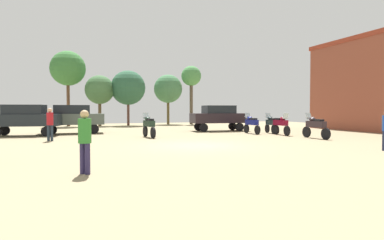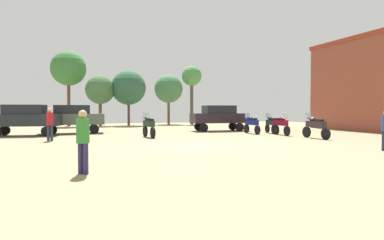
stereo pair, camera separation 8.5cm
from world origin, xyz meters
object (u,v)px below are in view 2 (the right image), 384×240
motorcycle_3 (281,124)px  car_2 (72,117)px  person_1 (83,137)px  tree_4 (100,90)px  tree_2 (68,69)px  person_3 (50,122)px  motorcycle_7 (316,126)px  tree_5 (192,77)px  tree_6 (129,88)px  motorcycle_6 (149,125)px  motorcycle_5 (272,123)px  car_3 (219,116)px  motorcycle_4 (252,123)px  car_1 (25,118)px  tree_1 (169,89)px

motorcycle_3 → car_2: bearing=-21.6°
motorcycle_3 → person_1: (-12.61, -9.90, 0.26)m
car_2 → tree_4: bearing=-12.1°
person_1 → tree_2: bearing=-44.7°
car_2 → person_3: bearing=170.9°
motorcycle_7 → tree_4: (-11.05, 19.28, 2.94)m
tree_5 → tree_6: 7.36m
car_2 → motorcycle_6: bearing=-136.9°
motorcycle_5 → car_3: 4.47m
person_3 → tree_6: size_ratio=0.31×
motorcycle_5 → tree_6: (-7.92, 14.87, 3.23)m
car_3 → tree_4: bearing=39.8°
motorcycle_4 → car_1: size_ratio=0.47×
car_3 → tree_1: (-0.80, 12.52, 2.82)m
motorcycle_7 → person_3: 14.94m
car_3 → tree_2: tree_2 is taller
motorcycle_7 → car_2: size_ratio=0.52×
car_2 → tree_5: (12.57, 10.98, 4.14)m
person_1 → tree_1: size_ratio=0.30×
motorcycle_5 → tree_1: (-3.25, 16.23, 3.28)m
person_1 → tree_5: tree_5 is taller
person_3 → tree_5: bearing=53.9°
car_2 → tree_5: bearing=-47.5°
motorcycle_4 → car_2: bearing=159.7°
tree_6 → motorcycle_7: bearing=-66.9°
person_3 → tree_2: tree_2 is taller
car_3 → motorcycle_5: bearing=-143.3°
car_2 → tree_1: bearing=-39.3°
motorcycle_5 → motorcycle_6: 8.86m
motorcycle_5 → tree_4: (-10.80, 14.98, 2.97)m
tree_2 → tree_4: (3.04, -0.60, -2.11)m
motorcycle_6 → person_3: bearing=179.6°
motorcycle_6 → car_2: 6.70m
motorcycle_6 → tree_6: tree_6 is taller
car_3 → tree_6: size_ratio=0.76×
motorcycle_7 → person_3: (-14.58, 3.22, 0.31)m
car_2 → car_3: (10.85, -0.83, 0.00)m
car_1 → tree_1: 18.48m
motorcycle_7 → car_3: car_3 is taller
car_2 → car_3: bearing=-93.0°
car_2 → tree_4: 11.03m
motorcycle_7 → tree_5: tree_5 is taller
motorcycle_5 → tree_5: (-0.72, 15.52, 4.60)m
motorcycle_7 → person_1: person_1 is taller
motorcycle_4 → car_1: (-14.73, 2.97, 0.46)m
tree_6 → person_1: bearing=-100.5°
motorcycle_4 → tree_4: 17.66m
motorcycle_7 → tree_1: size_ratio=0.41×
tree_4 → tree_6: tree_6 is taller
motorcycle_6 → tree_1: (5.60, 16.68, 3.26)m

